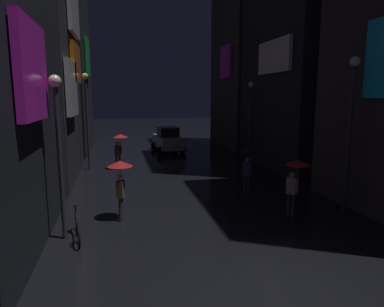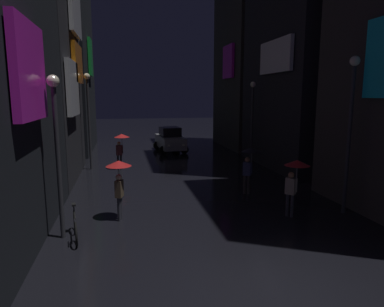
# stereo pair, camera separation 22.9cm
# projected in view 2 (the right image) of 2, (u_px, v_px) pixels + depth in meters

# --- Properties ---
(ground_plane) EXTENTS (120.00, 120.00, 0.00)m
(ground_plane) POSITION_uv_depth(u_px,v_px,m) (270.00, 296.00, 7.54)
(ground_plane) COLOR black
(building_left_mid) EXTENTS (4.25, 7.16, 14.29)m
(building_left_mid) POSITION_uv_depth(u_px,v_px,m) (30.00, 39.00, 17.03)
(building_left_mid) COLOR #232328
(building_left_mid) RESTS_ON ground
(building_left_far) EXTENTS (4.25, 8.90, 22.80)m
(building_left_far) POSITION_uv_depth(u_px,v_px,m) (59.00, 1.00, 25.85)
(building_left_far) COLOR black
(building_left_far) RESTS_ON ground
(building_right_far) EXTENTS (4.25, 7.55, 20.62)m
(building_right_far) POSITION_uv_depth(u_px,v_px,m) (249.00, 23.00, 28.31)
(building_right_far) COLOR #33302D
(building_right_far) RESTS_ON ground
(pedestrian_near_crossing_black) EXTENTS (0.90, 0.90, 2.12)m
(pedestrian_near_crossing_black) POSITION_uv_depth(u_px,v_px,m) (250.00, 157.00, 15.13)
(pedestrian_near_crossing_black) COLOR #38332D
(pedestrian_near_crossing_black) RESTS_ON ground
(pedestrian_foreground_left_red) EXTENTS (0.90, 0.90, 2.12)m
(pedestrian_foreground_left_red) POSITION_uv_depth(u_px,v_px,m) (121.00, 141.00, 20.35)
(pedestrian_foreground_left_red) COLOR black
(pedestrian_foreground_left_red) RESTS_ON ground
(pedestrian_foreground_right_red) EXTENTS (0.90, 0.90, 2.12)m
(pedestrian_foreground_right_red) POSITION_uv_depth(u_px,v_px,m) (295.00, 172.00, 12.19)
(pedestrian_foreground_right_red) COLOR #2D2D38
(pedestrian_foreground_right_red) RESTS_ON ground
(pedestrian_midstreet_left_red) EXTENTS (0.90, 0.90, 2.12)m
(pedestrian_midstreet_left_red) POSITION_uv_depth(u_px,v_px,m) (119.00, 173.00, 12.01)
(pedestrian_midstreet_left_red) COLOR #2D2D38
(pedestrian_midstreet_left_red) RESTS_ON ground
(bicycle_parked_at_storefront) EXTENTS (0.36, 1.81, 0.96)m
(bicycle_parked_at_storefront) POSITION_uv_depth(u_px,v_px,m) (75.00, 226.00, 10.54)
(bicycle_parked_at_storefront) COLOR black
(bicycle_parked_at_storefront) RESTS_ON ground
(car_distant) EXTENTS (2.48, 4.26, 1.92)m
(car_distant) POSITION_uv_depth(u_px,v_px,m) (170.00, 140.00, 26.97)
(car_distant) COLOR #99999E
(car_distant) RESTS_ON ground
(streetlamp_right_near) EXTENTS (0.36, 0.36, 5.75)m
(streetlamp_right_near) POSITION_uv_depth(u_px,v_px,m) (351.00, 118.00, 12.32)
(streetlamp_right_near) COLOR #2D2D33
(streetlamp_right_near) RESTS_ON ground
(streetlamp_left_far) EXTENTS (0.36, 0.36, 5.64)m
(streetlamp_left_far) POSITION_uv_depth(u_px,v_px,m) (88.00, 110.00, 19.94)
(streetlamp_left_far) COLOR #2D2D33
(streetlamp_left_far) RESTS_ON ground
(streetlamp_left_near) EXTENTS (0.36, 0.36, 4.97)m
(streetlamp_left_near) POSITION_uv_depth(u_px,v_px,m) (57.00, 137.00, 10.14)
(streetlamp_left_near) COLOR #2D2D33
(streetlamp_left_near) RESTS_ON ground
(streetlamp_right_far) EXTENTS (0.36, 0.36, 5.23)m
(streetlamp_right_far) POSITION_uv_depth(u_px,v_px,m) (252.00, 113.00, 21.63)
(streetlamp_right_far) COLOR #2D2D33
(streetlamp_right_far) RESTS_ON ground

